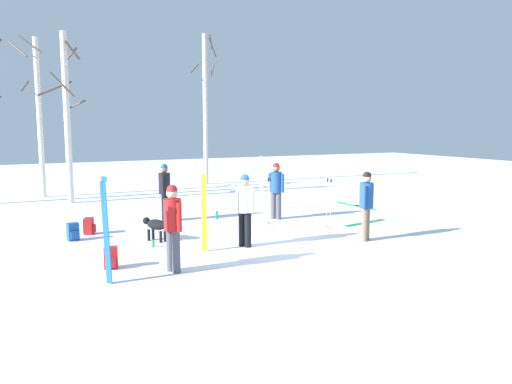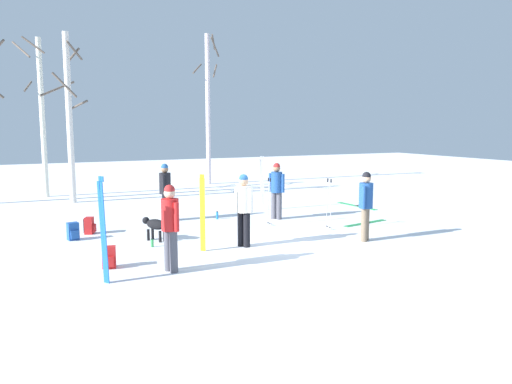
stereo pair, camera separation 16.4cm
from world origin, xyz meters
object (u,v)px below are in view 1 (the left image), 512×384
(ski_poles_0, at_px, (269,200))
(water_bottle_0, at_px, (217,215))
(person_4, at_px, (173,222))
(backpack_0, at_px, (89,226))
(water_bottle_1, at_px, (153,243))
(birch_tree_2, at_px, (67,115))
(ski_pair_lying_1, at_px, (365,223))
(ski_poles_1, at_px, (329,202))
(backpack_1, at_px, (73,232))
(backpack_2, at_px, (111,258))
(ski_pair_lying_0, at_px, (355,206))
(person_2, at_px, (245,205))
(birch_tree_3, at_px, (205,107))
(ski_pair_planted_1, at_px, (204,213))
(person_0, at_px, (276,187))
(birch_tree_1, at_px, (39,115))
(person_1, at_px, (366,201))
(dog, at_px, (155,225))
(person_3, at_px, (165,188))
(ski_pair_planted_0, at_px, (261,184))

(ski_poles_0, bearing_deg, water_bottle_0, 121.97)
(person_4, height_order, backpack_0, person_4)
(water_bottle_1, xyz_separation_m, birch_tree_2, (-0.91, 8.03, 3.10))
(ski_pair_lying_1, bearing_deg, ski_poles_1, -170.96)
(backpack_1, distance_m, water_bottle_1, 2.25)
(ski_pair_lying_1, bearing_deg, ski_poles_0, 160.76)
(backpack_2, bearing_deg, ski_pair_lying_0, 23.90)
(person_2, relative_size, backpack_2, 3.90)
(birch_tree_3, bearing_deg, backpack_2, -118.48)
(person_4, height_order, ski_pair_planted_1, ski_pair_planted_1)
(person_2, bearing_deg, person_0, 49.46)
(ski_pair_planted_1, xyz_separation_m, backpack_2, (-2.16, -0.46, -0.66))
(water_bottle_0, height_order, birch_tree_1, birch_tree_1)
(person_1, height_order, ski_pair_lying_0, person_1)
(ski_poles_1, bearing_deg, ski_pair_lying_1, 9.04)
(ski_pair_lying_0, bearing_deg, person_0, -166.42)
(person_2, xyz_separation_m, ski_pair_lying_1, (4.36, 1.00, -0.97))
(dog, bearing_deg, person_1, -26.10)
(person_2, bearing_deg, birch_tree_2, 107.83)
(person_3, relative_size, ski_pair_lying_1, 1.02)
(ski_pair_planted_0, xyz_separation_m, birch_tree_2, (-5.52, 4.58, 2.30))
(person_3, relative_size, backpack_0, 3.90)
(water_bottle_1, bearing_deg, backpack_2, -132.06)
(person_0, height_order, birch_tree_1, birch_tree_1)
(person_3, height_order, ski_pair_lying_0, person_3)
(person_1, height_order, ski_pair_lying_1, person_1)
(person_4, distance_m, ski_poles_1, 5.41)
(person_4, distance_m, birch_tree_2, 10.42)
(person_0, xyz_separation_m, ski_poles_1, (0.57, -1.96, -0.23))
(ski_pair_planted_1, bearing_deg, ski_poles_0, 35.51)
(ski_pair_planted_0, height_order, ski_pair_planted_1, ski_pair_planted_0)
(person_1, bearing_deg, birch_tree_3, 86.64)
(birch_tree_2, bearing_deg, person_2, -72.17)
(ski_pair_lying_1, distance_m, backpack_1, 8.05)
(ski_pair_lying_0, bearing_deg, person_4, -149.23)
(person_2, height_order, ski_poles_0, person_2)
(water_bottle_0, height_order, birch_tree_2, birch_tree_2)
(ski_poles_1, xyz_separation_m, birch_tree_1, (-6.60, 10.20, 2.49))
(water_bottle_0, bearing_deg, birch_tree_3, 71.00)
(person_4, relative_size, backpack_1, 3.90)
(person_1, distance_m, water_bottle_0, 4.89)
(person_3, relative_size, person_4, 1.00)
(person_3, distance_m, birch_tree_2, 5.87)
(ski_pair_lying_0, xyz_separation_m, ski_pair_lying_1, (-1.66, -2.62, 0.00))
(dog, bearing_deg, birch_tree_2, 98.77)
(birch_tree_2, bearing_deg, ski_pair_lying_0, -30.82)
(ski_poles_0, height_order, ski_poles_1, ski_poles_1)
(ski_poles_1, distance_m, water_bottle_1, 4.91)
(person_4, height_order, water_bottle_1, person_4)
(ski_poles_0, bearing_deg, water_bottle_1, -164.03)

